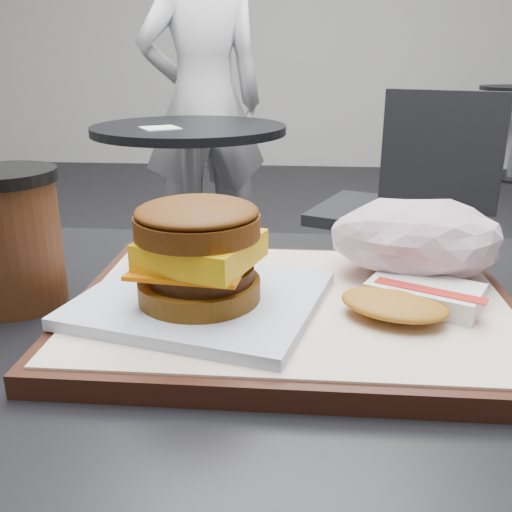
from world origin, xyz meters
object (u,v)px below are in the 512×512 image
Objects in this scene: serving_tray at (294,309)px; crumpled_wrapper at (417,238)px; neighbor_chair at (400,200)px; coffee_cup at (11,235)px; patron at (204,103)px; hash_brown at (411,298)px; breakfast_sandwich at (200,263)px; neighbor_table at (191,180)px.

crumpled_wrapper is (0.11, 0.07, 0.05)m from serving_tray.
serving_tray is 0.43× the size of neighbor_chair.
coffee_cup reaches higher than serving_tray.
neighbor_chair is at bearing 68.30° from coffee_cup.
patron is at bearing 101.77° from serving_tray.
coffee_cup reaches higher than hash_brown.
breakfast_sandwich is 0.21m from crumpled_wrapper.
coffee_cup is 0.14× the size of neighbor_chair.
patron is (-0.79, 0.62, 0.27)m from neighbor_chair.
crumpled_wrapper is at bearing 8.57° from coffee_cup.
patron is (-0.54, 2.16, -0.02)m from hash_brown.
coffee_cup is at bearing -84.45° from neighbor_table.
neighbor_table is (-0.33, 1.63, -0.28)m from breakfast_sandwich.
crumpled_wrapper reaches higher than serving_tray.
crumpled_wrapper is 0.37m from coffee_cup.
crumpled_wrapper reaches higher than hash_brown.
crumpled_wrapper is 1.50m from neighbor_chair.
breakfast_sandwich is 0.26× the size of neighbor_chair.
hash_brown is 1.58m from neighbor_chair.
coffee_cup is 0.17× the size of neighbor_table.
neighbor_chair is at bearing -6.42° from neighbor_table.
neighbor_chair is 1.04m from patron.
neighbor_table is 0.59m from patron.
crumpled_wrapper is 1.65m from neighbor_table.
coffee_cup is at bearing -111.70° from neighbor_chair.
crumpled_wrapper is 2.15m from patron.
breakfast_sandwich is 1.41× the size of crumpled_wrapper.
crumpled_wrapper is (0.02, 0.09, 0.03)m from hash_brown.
hash_brown is at bearing 3.42° from breakfast_sandwich.
patron is (-0.04, 0.54, 0.23)m from neighbor_table.
patron is (-0.19, 2.13, -0.05)m from coffee_cup.
patron reaches higher than neighbor_table.
neighbor_chair is (0.75, -0.08, -0.04)m from neighbor_table.
coffee_cup is at bearing 167.39° from breakfast_sandwich.
hash_brown is at bearing -8.99° from serving_tray.
hash_brown is 1.07× the size of coffee_cup.
patron is (-0.45, 2.14, 0.00)m from serving_tray.
coffee_cup is at bearing -171.43° from crumpled_wrapper.
neighbor_chair reaches higher than crumpled_wrapper.
coffee_cup reaches higher than neighbor_table.
crumpled_wrapper is (0.19, 0.10, -0.00)m from breakfast_sandwich.
neighbor_chair is (0.23, 1.45, -0.32)m from crumpled_wrapper.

